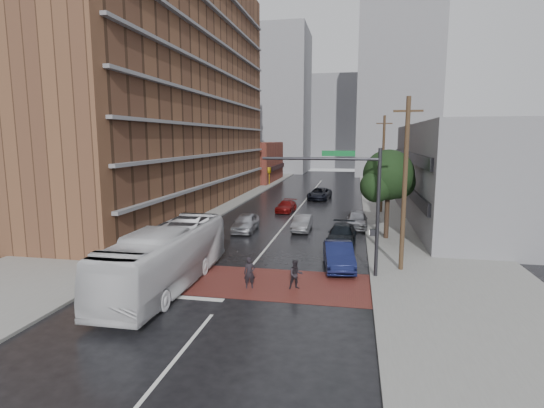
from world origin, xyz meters
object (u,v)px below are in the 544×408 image
Objects in this scene: suv_travel at (320,194)px; transit_bus at (167,257)px; car_travel_a at (246,223)px; car_parked_far at (357,219)px; car_travel_c at (286,206)px; car_parked_near at (339,256)px; car_travel_b at (302,223)px; pedestrian_a at (250,273)px; car_parked_mid at (342,235)px; pedestrian_b at (296,275)px.

transit_bus is at bearing -92.24° from suv_travel.
car_parked_far is at bearing 18.34° from car_travel_a.
transit_bus is 2.56× the size of car_parked_far.
car_parked_near is at bearing -66.55° from car_travel_c.
car_travel_c is 19.97m from car_parked_near.
suv_travel is (-0.11, 18.86, 0.08)m from car_travel_b.
car_parked_mid is (4.39, 10.38, -0.11)m from pedestrian_a.
suv_travel is at bearing 91.47° from car_travel_b.
suv_travel is at bearing 101.42° from car_parked_mid.
suv_travel is (5.15, 33.76, -0.85)m from transit_bus.
car_travel_a reaches higher than car_parked_mid.
car_travel_a is at bearing -164.91° from car_travel_b.
car_parked_near reaches higher than car_travel_c.
transit_bus is 2.82× the size of car_travel_c.
transit_bus is 10.04m from car_parked_near.
transit_bus reaches higher than car_travel_b.
car_travel_b is 9.50m from car_travel_c.
pedestrian_b is at bearing 8.16° from transit_bus.
car_travel_c is 0.87× the size of car_parked_near.
car_parked_far reaches higher than car_travel_c.
car_parked_near is at bearing -48.70° from car_travel_a.
car_travel_c is (1.78, 10.21, -0.17)m from car_travel_a.
car_travel_a is 0.95× the size of car_parked_near.
car_travel_b is 0.99× the size of car_travel_c.
car_parked_far is (7.34, -6.97, 0.17)m from car_travel_c.
car_parked_near is 12.05m from car_parked_far.
car_parked_mid reaches higher than car_travel_c.
car_travel_b is at bearing -83.24° from suv_travel.
pedestrian_b is at bearing -80.98° from suv_travel.
suv_travel is (0.88, 33.14, -0.08)m from pedestrian_a.
car_travel_b is 5.18m from car_parked_mid.
pedestrian_a is 0.37× the size of car_parked_far.
pedestrian_b reaches higher than car_parked_mid.
pedestrian_b reaches higher than suv_travel.
transit_bus reaches higher than car_parked_mid.
car_parked_mid is at bearing -20.17° from car_travel_a.
car_parked_near reaches higher than suv_travel.
pedestrian_a is (4.27, 0.62, -0.77)m from transit_bus.
car_travel_b reaches higher than car_travel_c.
transit_bus is 2.58× the size of car_travel_a.
car_travel_b is 18.86m from suv_travel.
car_parked_far reaches higher than suv_travel.
car_travel_c is at bearing 136.95° from car_parked_far.
transit_bus reaches higher than car_parked_near.
pedestrian_b is (2.36, 0.35, -0.06)m from pedestrian_a.
pedestrian_a is 0.41× the size of car_travel_b.
transit_bus is at bearing 167.12° from pedestrian_b.
car_travel_b is 0.85× the size of car_parked_near.
transit_bus reaches higher than pedestrian_a.
suv_travel is at bearing 68.43° from pedestrian_a.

